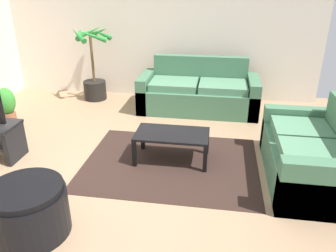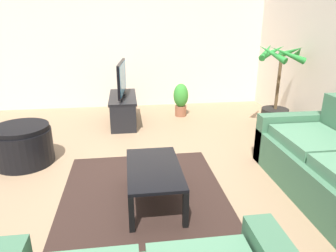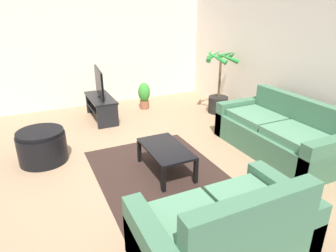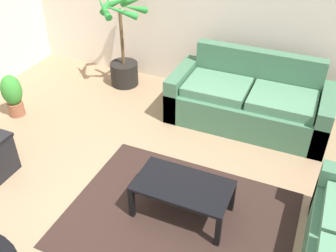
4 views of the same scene
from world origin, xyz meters
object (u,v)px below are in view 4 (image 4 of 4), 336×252
potted_plant_small (12,94)px  couch_main (249,102)px  potted_palm (123,55)px  coffee_table (183,189)px

potted_plant_small → couch_main: bearing=20.5°
couch_main → potted_palm: bearing=172.6°
potted_palm → potted_plant_small: (-0.96, -1.37, -0.18)m
couch_main → potted_plant_small: 3.18m
coffee_table → potted_palm: (-1.82, 2.13, 0.17)m
couch_main → coffee_table: 1.88m
potted_plant_small → coffee_table: bearing=-15.2°
coffee_table → potted_plant_small: (-2.78, 0.75, -0.00)m
couch_main → coffee_table: bearing=-96.0°
couch_main → potted_plant_small: size_ratio=3.38×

